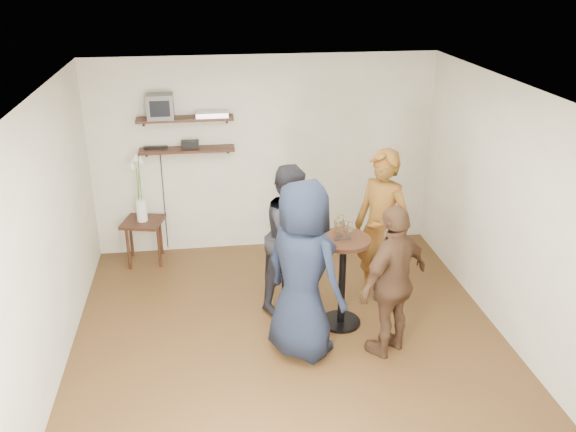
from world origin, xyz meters
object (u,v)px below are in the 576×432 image
object	(u,v)px
radio	(190,144)
person_navy	(303,271)
crt_monitor	(160,106)
person_dark	(293,237)
person_plaid	(381,229)
drinks_table	(343,270)
side_table	(143,227)
dvd_deck	(212,114)
person_brown	(393,281)

from	to	relation	value
radio	person_navy	size ratio (longest dim) A/B	0.12
crt_monitor	person_dark	bearing A→B (deg)	-46.50
person_navy	person_dark	bearing A→B (deg)	-44.20
person_plaid	person_dark	bearing A→B (deg)	-132.87
crt_monitor	person_plaid	bearing A→B (deg)	-33.20
radio	crt_monitor	bearing A→B (deg)	180.00
drinks_table	side_table	bearing A→B (deg)	140.64
crt_monitor	person_navy	bearing A→B (deg)	-60.37
side_table	person_plaid	size ratio (longest dim) A/B	0.32
side_table	person_dark	distance (m)	2.23
side_table	drinks_table	xyz separation A→B (m)	(2.22, -1.82, 0.17)
person_plaid	crt_monitor	bearing A→B (deg)	-162.08
radio	side_table	distance (m)	1.24
crt_monitor	person_plaid	xyz separation A→B (m)	(2.40, -1.57, -1.11)
person_navy	radio	bearing A→B (deg)	-18.13
person_navy	crt_monitor	bearing A→B (deg)	-11.92
radio	drinks_table	world-z (taller)	radio
crt_monitor	dvd_deck	size ratio (longest dim) A/B	0.80
drinks_table	person_brown	bearing A→B (deg)	-55.78
crt_monitor	person_brown	bearing A→B (deg)	-48.38
dvd_deck	person_plaid	distance (m)	2.57
dvd_deck	side_table	world-z (taller)	dvd_deck
person_plaid	person_dark	xyz separation A→B (m)	(-0.98, 0.07, -0.07)
drinks_table	person_plaid	distance (m)	0.71
drinks_table	person_dark	xyz separation A→B (m)	(-0.46, 0.49, 0.18)
side_table	person_navy	size ratio (longest dim) A/B	0.32
crt_monitor	dvd_deck	world-z (taller)	crt_monitor
dvd_deck	person_plaid	size ratio (longest dim) A/B	0.22
person_plaid	person_navy	size ratio (longest dim) A/B	0.99
radio	person_navy	bearing A→B (deg)	-66.58
dvd_deck	person_navy	xyz separation A→B (m)	(0.76, -2.44, -0.98)
dvd_deck	person_navy	size ratio (longest dim) A/B	0.22
radio	person_dark	bearing A→B (deg)	-53.89
radio	drinks_table	bearing A→B (deg)	-52.04
radio	person_plaid	world-z (taller)	person_plaid
crt_monitor	radio	distance (m)	0.60
person_dark	person_brown	size ratio (longest dim) A/B	1.06
person_plaid	person_dark	world-z (taller)	person_plaid
side_table	person_plaid	xyz separation A→B (m)	(2.74, -1.40, 0.43)
person_dark	person_navy	xyz separation A→B (m)	(-0.04, -0.93, 0.08)
person_plaid	person_navy	distance (m)	1.34
dvd_deck	side_table	bearing A→B (deg)	-169.62
dvd_deck	person_dark	xyz separation A→B (m)	(0.80, -1.51, -1.06)
crt_monitor	drinks_table	distance (m)	3.06
dvd_deck	person_plaid	bearing A→B (deg)	-41.47
side_table	radio	bearing A→B (deg)	14.83
drinks_table	person_plaid	size ratio (longest dim) A/B	0.56
crt_monitor	person_brown	distance (m)	3.62
crt_monitor	side_table	xyz separation A→B (m)	(-0.33, -0.18, -1.53)
radio	person_brown	distance (m)	3.27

